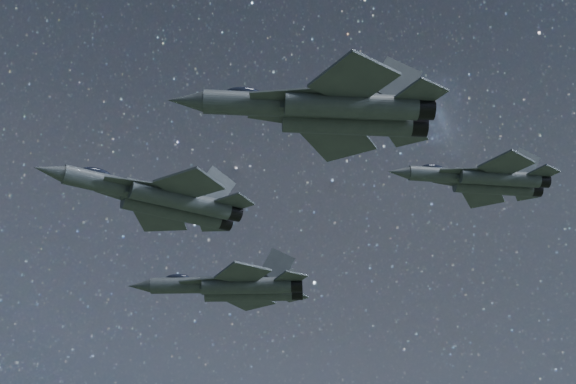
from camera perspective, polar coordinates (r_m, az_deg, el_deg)
name	(u,v)px	position (r m, az deg, el deg)	size (l,w,h in m)	color
jet_lead	(160,199)	(66.78, -9.06, -0.46)	(17.98, 12.42, 4.51)	#30373C
jet_left	(233,287)	(88.93, -3.92, -6.75)	(20.24, 13.52, 5.13)	#30373C
jet_right	(327,110)	(55.04, 2.81, 5.86)	(18.96, 12.96, 4.76)	#30373C
jet_slot	(483,180)	(75.39, 13.72, 0.87)	(15.57, 10.75, 3.91)	#30373C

